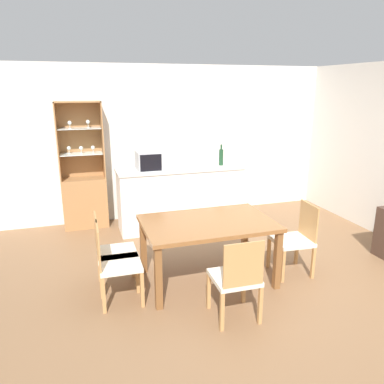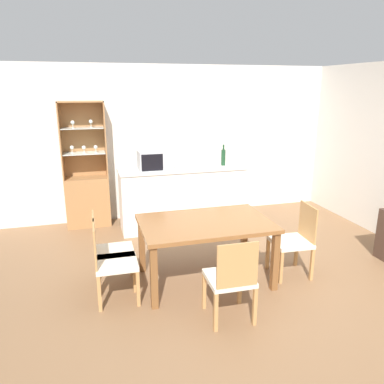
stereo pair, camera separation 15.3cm
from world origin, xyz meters
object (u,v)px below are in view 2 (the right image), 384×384
(display_cabinet, at_px, (87,191))
(dining_chair_side_right_near, at_px, (294,240))
(dining_chair_side_left_far, at_px, (110,251))
(dining_chair_side_left_near, at_px, (112,262))
(dining_table, at_px, (205,229))
(microwave, at_px, (155,160))
(dining_chair_head_near, at_px, (231,279))
(wine_bottle, at_px, (223,157))

(display_cabinet, relative_size, dining_chair_side_right_near, 2.29)
(dining_chair_side_left_far, height_order, dining_chair_side_left_near, same)
(dining_chair_side_right_near, height_order, dining_chair_side_left_far, same)
(dining_table, bearing_deg, microwave, 97.95)
(dining_chair_side_right_near, height_order, dining_chair_head_near, same)
(dining_chair_side_right_near, bearing_deg, dining_chair_side_left_far, 85.98)
(display_cabinet, distance_m, dining_chair_side_left_near, 2.42)
(microwave, bearing_deg, dining_chair_side_left_near, -113.01)
(dining_table, bearing_deg, dining_chair_side_left_far, 172.26)
(microwave, bearing_deg, dining_chair_side_right_near, -55.72)
(display_cabinet, xyz_separation_m, dining_chair_side_right_near, (2.34, -2.41, -0.14))
(dining_chair_side_left_near, bearing_deg, dining_chair_head_near, 59.06)
(display_cabinet, xyz_separation_m, dining_chair_head_near, (1.28, -3.07, -0.14))
(dining_chair_side_right_near, distance_m, wine_bottle, 2.05)
(dining_chair_side_left_far, bearing_deg, wine_bottle, 131.02)
(dining_table, distance_m, dining_chair_side_right_near, 1.09)
(dining_chair_head_near, height_order, dining_chair_side_left_near, same)
(display_cabinet, height_order, wine_bottle, display_cabinet)
(dining_chair_head_near, xyz_separation_m, wine_bottle, (0.87, 2.59, 0.67))
(dining_chair_side_left_far, height_order, wine_bottle, wine_bottle)
(display_cabinet, xyz_separation_m, dining_chair_side_left_near, (0.21, -2.40, -0.14))
(microwave, distance_m, wine_bottle, 1.11)
(dining_chair_side_left_far, distance_m, dining_chair_side_left_near, 0.29)
(wine_bottle, bearing_deg, microwave, -179.93)
(dining_chair_head_near, relative_size, dining_chair_side_left_near, 1.00)
(dining_chair_head_near, xyz_separation_m, microwave, (-0.25, 2.59, 0.68))
(dining_chair_side_right_near, relative_size, microwave, 1.73)
(display_cabinet, relative_size, microwave, 3.97)
(display_cabinet, distance_m, dining_chair_side_right_near, 3.36)
(wine_bottle, bearing_deg, dining_chair_head_near, -108.51)
(dining_chair_side_right_near, bearing_deg, microwave, 38.06)
(microwave, bearing_deg, wine_bottle, 0.07)
(dining_chair_head_near, bearing_deg, dining_table, 91.30)
(dining_chair_side_left_far, distance_m, microwave, 1.95)
(display_cabinet, xyz_separation_m, microwave, (1.03, -0.48, 0.54))
(dining_chair_side_left_near, height_order, wine_bottle, wine_bottle)
(dining_chair_side_right_near, xyz_separation_m, dining_chair_side_left_far, (-2.13, 0.29, 0.00))
(display_cabinet, xyz_separation_m, dining_chair_side_left_far, (0.21, -2.12, -0.14))
(dining_chair_side_left_far, relative_size, microwave, 1.73)
(microwave, bearing_deg, display_cabinet, 154.84)
(dining_chair_side_left_near, xyz_separation_m, wine_bottle, (1.93, 1.92, 0.67))
(dining_chair_side_left_near, height_order, microwave, microwave)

